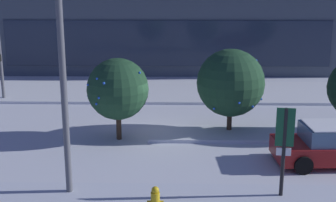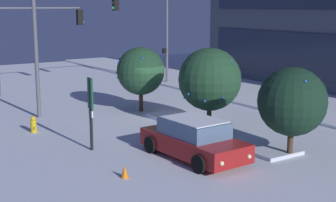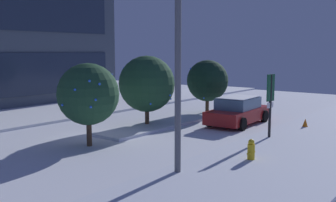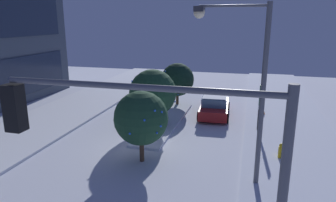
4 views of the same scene
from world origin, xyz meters
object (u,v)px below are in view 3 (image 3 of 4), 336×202
Objects in this scene: decorated_tree_left_of_median at (147,84)px; decorated_tree_median at (88,94)px; construction_cone at (305,124)px; parking_info_sign at (270,98)px; street_lamp_arched at (158,25)px; fire_hydrant at (251,152)px; car_near at (238,111)px; decorated_tree_right_of_median at (207,81)px.

decorated_tree_median is at bearing -168.61° from decorated_tree_left_of_median.
decorated_tree_left_of_median reaches higher than construction_cone.
decorated_tree_left_of_median is at bearing 15.65° from parking_info_sign.
fire_hydrant is at bearing -125.14° from street_lamp_arched.
car_near is 1.57× the size of parking_info_sign.
fire_hydrant is 0.23× the size of decorated_tree_left_of_median.
street_lamp_arched is at bearing -154.88° from decorated_tree_right_of_median.
decorated_tree_right_of_median reaches higher than construction_cone.
street_lamp_arched is at bearing -170.84° from car_near.
decorated_tree_median is at bearing 159.98° from car_near.
street_lamp_arched is at bearing 144.55° from fire_hydrant.
car_near is 10.24m from street_lamp_arched.
construction_cone is at bearing -32.69° from decorated_tree_median.
decorated_tree_right_of_median is at bearing -28.55° from parking_info_sign.
decorated_tree_median is 6.29× the size of construction_cone.
construction_cone is (4.37, -6.81, -1.97)m from decorated_tree_left_of_median.
fire_hydrant is at bearing 112.35° from parking_info_sign.
decorated_tree_right_of_median is (1.84, 3.14, 1.40)m from car_near.
decorated_tree_median is at bearing 105.85° from fire_hydrant.
decorated_tree_right_of_median is at bearing 81.40° from construction_cone.
parking_info_sign is 7.87m from decorated_tree_median.
car_near is 0.63× the size of street_lamp_arched.
street_lamp_arched reaches higher than construction_cone.
street_lamp_arched is 7.27m from parking_info_sign.
decorated_tree_right_of_median is (5.35, -0.30, -0.14)m from decorated_tree_left_of_median.
decorated_tree_median reaches higher than fire_hydrant.
car_near is at bearing -77.25° from street_lamp_arched.
parking_info_sign is at bearing -134.42° from car_near.
car_near is 1.24× the size of decorated_tree_left_of_median.
decorated_tree_median is 10.12m from decorated_tree_right_of_median.
car_near is at bearing -120.30° from decorated_tree_right_of_median.
construction_cone is at bearing -98.60° from decorated_tree_right_of_median.
car_near is at bearing 104.23° from construction_cone.
decorated_tree_median is (-5.68, 5.45, 0.31)m from parking_info_sign.
decorated_tree_right_of_median reaches higher than car_near.
decorated_tree_median reaches higher than construction_cone.
decorated_tree_left_of_median is at bearing 132.34° from car_near.
fire_hydrant is (-6.43, -3.99, -0.29)m from car_near.
parking_info_sign is 3.81m from construction_cone.
car_near is at bearing -33.76° from parking_info_sign.
construction_cone is (0.85, -3.36, -0.44)m from car_near.
car_near is at bearing 31.82° from fire_hydrant.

